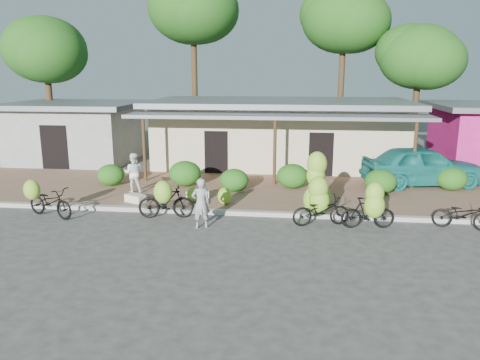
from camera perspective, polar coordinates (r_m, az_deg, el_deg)
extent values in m
plane|color=#403E3C|center=(13.96, 2.94, -6.84)|extent=(100.00, 100.00, 0.00)
cube|color=#92664E|center=(18.72, 4.02, -1.48)|extent=(60.00, 6.00, 0.12)
cube|color=#A8A399|center=(15.83, 3.46, -4.13)|extent=(60.00, 0.25, 0.15)
cube|color=beige|center=(24.33, 4.82, 5.46)|extent=(12.00, 6.00, 3.10)
cube|color=slate|center=(24.16, 4.89, 9.40)|extent=(13.00, 7.00, 0.25)
cube|color=black|center=(21.48, 4.49, 3.24)|extent=(1.40, 0.12, 2.20)
cube|color=slate|center=(20.20, 4.45, 7.77)|extent=(13.00, 2.00, 0.15)
cylinder|color=#442E1B|center=(20.53, -11.58, 3.48)|extent=(0.14, 0.14, 2.85)
cylinder|color=#442E1B|center=(19.50, 4.25, 3.21)|extent=(0.14, 0.14, 2.85)
cylinder|color=#442E1B|center=(20.05, 20.47, 2.69)|extent=(0.14, 0.14, 2.85)
cube|color=#A0A19C|center=(27.07, -19.25, 5.33)|extent=(6.00, 5.00, 2.90)
cube|color=slate|center=(26.92, -19.51, 8.65)|extent=(7.00, 6.00, 0.25)
cube|color=black|center=(24.96, -21.63, 3.73)|extent=(1.40, 0.12, 2.20)
cylinder|color=#442E1B|center=(29.84, -22.19, 9.06)|extent=(0.36, 0.36, 6.33)
ellipsoid|color=#164912|center=(29.82, -22.66, 14.45)|extent=(4.67, 4.67, 3.73)
ellipsoid|color=#164912|center=(30.34, -23.28, 14.92)|extent=(3.97, 3.97, 3.17)
cylinder|color=#442E1B|center=(29.79, -5.57, 12.51)|extent=(0.36, 0.36, 8.99)
ellipsoid|color=#164912|center=(30.02, -5.75, 20.15)|extent=(5.39, 5.39, 4.31)
ellipsoid|color=#164912|center=(30.46, -6.62, 20.60)|extent=(4.58, 4.58, 3.66)
cylinder|color=#442E1B|center=(29.72, 12.23, 11.57)|extent=(0.36, 0.36, 8.25)
ellipsoid|color=#164912|center=(29.87, 12.59, 18.61)|extent=(5.03, 5.03, 4.02)
ellipsoid|color=#164912|center=(30.16, 11.56, 19.17)|extent=(4.27, 4.27, 3.42)
cylinder|color=#442E1B|center=(28.44, 20.61, 8.59)|extent=(0.36, 0.36, 5.88)
ellipsoid|color=#164912|center=(28.40, 21.04, 13.84)|extent=(4.42, 4.42, 3.53)
ellipsoid|color=#164912|center=(28.59, 19.95, 14.52)|extent=(3.76, 3.76, 3.00)
ellipsoid|color=#155D16|center=(20.19, -15.47, 0.61)|extent=(1.14, 1.02, 0.89)
ellipsoid|color=#155D16|center=(19.48, -6.71, 0.80)|extent=(1.34, 1.21, 1.04)
ellipsoid|color=#155D16|center=(18.49, -0.72, 0.00)|extent=(1.15, 1.04, 0.90)
ellipsoid|color=#155D16|center=(19.10, 6.41, 0.48)|extent=(1.27, 1.15, 0.99)
ellipsoid|color=#155D16|center=(18.91, 16.78, -0.18)|extent=(1.23, 1.11, 0.96)
ellipsoid|color=#155D16|center=(20.46, 24.41, 0.13)|extent=(1.19, 1.07, 0.93)
imported|color=black|center=(16.81, -22.12, -2.51)|extent=(2.07, 1.35, 1.03)
ellipsoid|color=#89C731|center=(16.29, -24.04, -1.09)|extent=(0.53, 0.45, 0.67)
imported|color=black|center=(15.66, -9.00, -2.63)|extent=(1.91, 0.79, 1.11)
ellipsoid|color=#89C731|center=(14.91, -9.38, -1.45)|extent=(0.59, 0.50, 0.74)
imported|color=black|center=(14.96, 9.83, -3.70)|extent=(1.94, 1.12, 0.97)
ellipsoid|color=#89C731|center=(15.39, 9.03, -2.37)|extent=(0.73, 0.62, 0.91)
ellipsoid|color=#89C731|center=(15.32, 9.44, -0.92)|extent=(0.62, 0.53, 0.77)
ellipsoid|color=#89C731|center=(15.21, 9.21, 0.56)|extent=(0.59, 0.50, 0.74)
ellipsoid|color=#89C731|center=(15.14, 9.37, 1.95)|extent=(0.64, 0.55, 0.80)
ellipsoid|color=#89C731|center=(15.07, 9.62, -2.51)|extent=(0.66, 0.56, 0.82)
ellipsoid|color=#89C731|center=(14.96, 9.54, -1.01)|extent=(0.63, 0.53, 0.78)
imported|color=black|center=(15.01, 15.30, -3.87)|extent=(1.70, 0.67, 0.99)
ellipsoid|color=#89C731|center=(14.29, 16.08, -3.03)|extent=(0.60, 0.51, 0.75)
ellipsoid|color=#89C731|center=(14.25, 16.11, -1.59)|extent=(0.55, 0.47, 0.69)
imported|color=black|center=(15.95, 25.55, -3.83)|extent=(1.87, 1.03, 0.93)
ellipsoid|color=#89C731|center=(17.03, -5.74, -1.78)|extent=(0.46, 0.39, 0.58)
ellipsoid|color=#89C731|center=(16.65, -1.91, -1.97)|extent=(0.50, 0.42, 0.62)
ellipsoid|color=#89C731|center=(16.78, 10.24, -2.05)|extent=(0.50, 0.43, 0.63)
cube|color=silver|center=(17.51, -5.19, -1.81)|extent=(0.91, 0.54, 0.30)
cube|color=silver|center=(17.43, -12.64, -2.19)|extent=(0.84, 0.69, 0.28)
imported|color=gray|center=(14.49, -4.79, -2.83)|extent=(0.67, 0.55, 1.58)
imported|color=white|center=(18.74, -12.84, 0.87)|extent=(0.81, 0.65, 1.55)
imported|color=#19746E|center=(20.79, 21.34, 1.64)|extent=(5.19, 2.89, 1.67)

